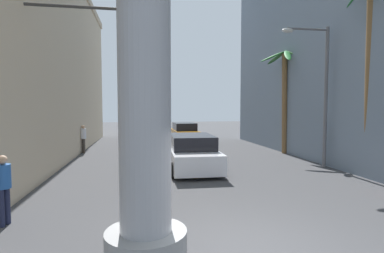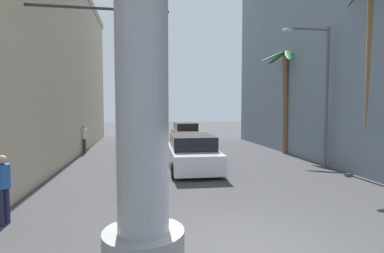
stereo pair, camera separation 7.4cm
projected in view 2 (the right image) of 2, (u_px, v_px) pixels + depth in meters
ground_plane at (181, 161)px, 15.80m from camera, size 88.28×88.28×0.00m
building_right at (382, 20)px, 15.17m from camera, size 6.74×24.53×14.50m
street_lamp at (319, 82)px, 13.80m from camera, size 2.34×0.28×6.53m
traffic_light_mast at (55, 59)px, 9.88m from camera, size 5.52×0.32×6.24m
car_lead at (192, 153)px, 13.81m from camera, size 2.27×5.18×1.56m
car_far at (185, 133)px, 25.02m from camera, size 2.05×4.77×1.56m
palm_tree_near_right at (373, 55)px, 11.70m from camera, size 3.08×3.02×7.91m
palm_tree_mid_right at (286, 85)px, 18.19m from camera, size 3.12×3.02×6.29m
palm_tree_mid_left at (29, 57)px, 13.40m from camera, size 3.20×3.12×8.56m
pedestrian_curb_left at (3, 184)px, 7.12m from camera, size 0.42×0.42×1.69m
pedestrian_far_left at (84, 137)px, 18.59m from camera, size 0.45×0.45×1.74m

